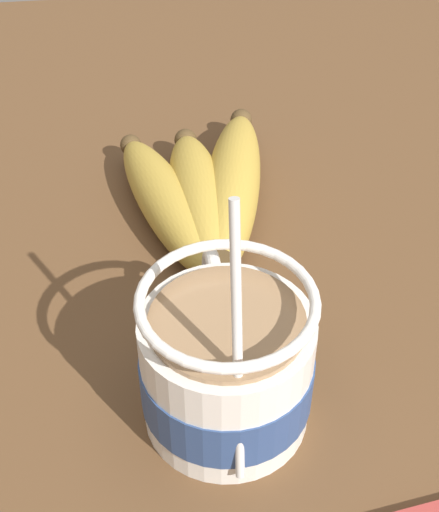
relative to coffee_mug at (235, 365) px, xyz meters
The scene contains 3 objects.
table 10.28cm from the coffee_mug, 26.48° to the left, with size 117.79×117.79×2.81cm.
coffee_mug is the anchor object (origin of this frame).
banana_bunch 19.14cm from the coffee_mug, ahead, with size 23.10×14.07×4.42cm.
Camera 1 is at (-33.53, 0.50, 37.54)cm, focal length 50.00 mm.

